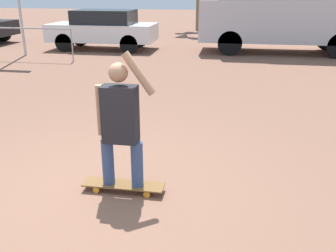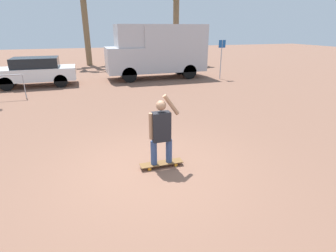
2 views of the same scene
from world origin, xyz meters
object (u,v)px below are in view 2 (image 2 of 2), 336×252
object	(u,v)px
person_skateboarder	(161,129)
street_sign	(221,54)
skateboard	(162,163)
camper_van	(158,50)
parked_car_white	(35,71)

from	to	relation	value
person_skateboarder	street_sign	world-z (taller)	street_sign
skateboard	person_skateboarder	size ratio (longest dim) A/B	0.62
person_skateboarder	camper_van	size ratio (longest dim) A/B	0.26
street_sign	person_skateboarder	bearing A→B (deg)	-125.05
skateboard	street_sign	bearing A→B (deg)	54.95
person_skateboarder	camper_van	world-z (taller)	camper_van
camper_van	street_sign	size ratio (longest dim) A/B	2.62
camper_van	parked_car_white	world-z (taller)	camper_van
person_skateboarder	street_sign	distance (m)	11.49
skateboard	parked_car_white	size ratio (longest dim) A/B	0.24
person_skateboarder	camper_van	xyz separation A→B (m)	(3.07, 10.91, 0.82)
parked_car_white	camper_van	bearing A→B (deg)	2.81
skateboard	person_skateboarder	bearing A→B (deg)	180.00
skateboard	street_sign	distance (m)	11.56
skateboard	camper_van	size ratio (longest dim) A/B	0.16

